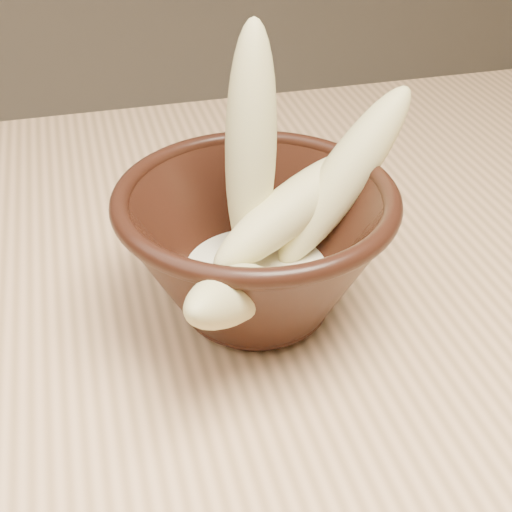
{
  "coord_description": "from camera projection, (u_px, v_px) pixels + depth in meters",
  "views": [
    {
      "loc": [
        -0.17,
        -0.41,
        1.09
      ],
      "look_at": [
        -0.06,
        -0.01,
        0.8
      ],
      "focal_mm": 50.0,
      "sensor_mm": 36.0,
      "label": 1
    }
  ],
  "objects": [
    {
      "name": "banana_upright",
      "position": [
        251.0,
        145.0,
        0.49
      ],
      "size": [
        0.06,
        0.08,
        0.17
      ],
      "primitive_type": "ellipsoid",
      "rotation": [
        0.24,
        0.0,
        2.76
      ],
      "color": "#D4CA7D",
      "rests_on": "bowl"
    },
    {
      "name": "bowl",
      "position": [
        256.0,
        245.0,
        0.5
      ],
      "size": [
        0.2,
        0.2,
        0.11
      ],
      "rotation": [
        0.0,
        0.0,
        0.26
      ],
      "color": "black",
      "rests_on": "table"
    },
    {
      "name": "banana_front",
      "position": [
        233.0,
        295.0,
        0.44
      ],
      "size": [
        0.11,
        0.13,
        0.09
      ],
      "primitive_type": "ellipsoid",
      "rotation": [
        1.1,
        0.0,
        -0.6
      ],
      "color": "#D4CA7D",
      "rests_on": "bowl"
    },
    {
      "name": "banana_right",
      "position": [
        344.0,
        176.0,
        0.51
      ],
      "size": [
        0.14,
        0.08,
        0.14
      ],
      "primitive_type": "ellipsoid",
      "rotation": [
        0.77,
        0.0,
        1.91
      ],
      "color": "#D4CA7D",
      "rests_on": "bowl"
    },
    {
      "name": "milk_puddle",
      "position": [
        256.0,
        275.0,
        0.52
      ],
      "size": [
        0.11,
        0.11,
        0.02
      ],
      "primitive_type": "cylinder",
      "color": "beige",
      "rests_on": "bowl"
    },
    {
      "name": "banana_across",
      "position": [
        291.0,
        208.0,
        0.51
      ],
      "size": [
        0.15,
        0.1,
        0.07
      ],
      "primitive_type": "ellipsoid",
      "rotation": [
        1.3,
        0.0,
        2.04
      ],
      "color": "#D4CA7D",
      "rests_on": "bowl"
    },
    {
      "name": "table",
      "position": [
        321.0,
        364.0,
        0.6
      ],
      "size": [
        1.2,
        0.8,
        0.75
      ],
      "color": "#DFAB7B",
      "rests_on": "ground"
    }
  ]
}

